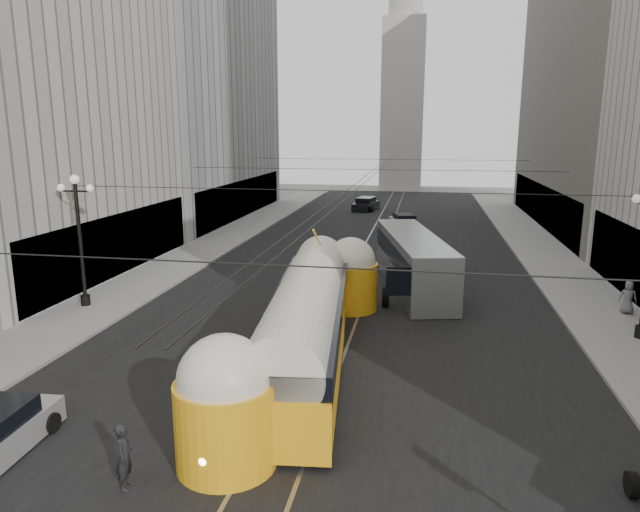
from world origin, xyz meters
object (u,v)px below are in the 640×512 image
at_px(streetcar, 307,318).
at_px(city_bus, 413,259).
at_px(pedestrian_sidewalk_right, 628,297).
at_px(pedestrian_crossing_a, 125,456).

xyz_separation_m(streetcar, city_bus, (3.59, 11.54, -0.16)).
xyz_separation_m(streetcar, pedestrian_sidewalk_right, (13.64, 8.12, -0.83)).
bearing_deg(streetcar, city_bus, 72.70).
bearing_deg(pedestrian_crossing_a, city_bus, -28.14).
height_order(streetcar, city_bus, streetcar).
height_order(city_bus, pedestrian_sidewalk_right, city_bus).
distance_m(streetcar, city_bus, 12.09).
bearing_deg(pedestrian_crossing_a, pedestrian_sidewalk_right, -55.33).
distance_m(city_bus, pedestrian_crossing_a, 20.82).
bearing_deg(city_bus, streetcar, -107.30).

